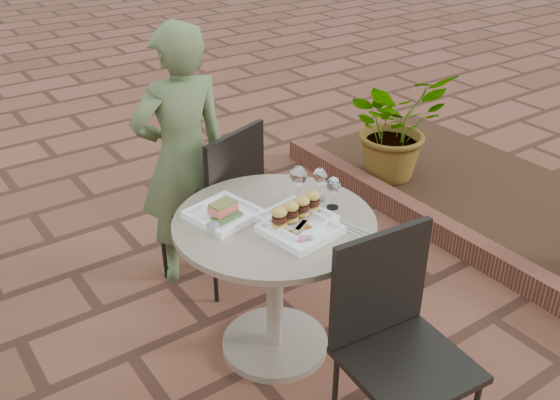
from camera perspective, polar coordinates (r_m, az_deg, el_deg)
ground at (r=3.06m, az=-2.82°, el=-15.27°), size 60.00×60.00×0.00m
cafe_table at (r=2.87m, az=-0.49°, el=-6.04°), size 0.90×0.90×0.73m
chair_far at (r=3.34m, az=-5.38°, el=0.53°), size 0.56×0.56×0.93m
chair_near at (r=2.46m, az=10.39°, el=-11.58°), size 0.48×0.48×0.93m
diner at (r=3.36m, az=-8.91°, el=3.84°), size 0.55×0.38×1.45m
plate_salmon at (r=2.76m, az=-5.19°, el=-1.19°), size 0.32×0.32×0.07m
plate_sliders at (r=2.70m, az=1.50°, el=-1.24°), size 0.31×0.31×0.17m
plate_tuna at (r=2.64m, az=1.85°, el=-2.71°), size 0.32×0.32×0.03m
wine_glass_right at (r=2.79m, az=4.92°, el=1.26°), size 0.07×0.07×0.15m
wine_glass_mid at (r=2.81m, az=1.68°, el=2.14°), size 0.08×0.08×0.19m
wine_glass_far at (r=2.86m, az=3.67°, el=2.08°), size 0.07×0.07×0.16m
steel_ramekin at (r=2.65m, az=-6.14°, el=-2.65°), size 0.07×0.07×0.04m
cutlery_set at (r=2.68m, az=6.81°, el=-2.74°), size 0.13×0.21×0.00m
planter_curb at (r=4.06m, az=14.15°, el=-2.48°), size 0.12×3.00×0.15m
mulch_bed at (r=4.58m, az=19.96°, el=-0.25°), size 1.30×3.00×0.06m
potted_plant_a at (r=4.54m, az=10.49°, el=6.76°), size 0.76×0.67×0.79m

